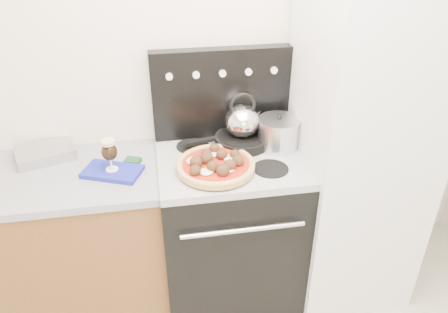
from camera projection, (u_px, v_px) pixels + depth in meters
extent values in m
cube|color=silver|center=(205.00, 77.00, 2.39)|extent=(3.50, 0.01, 2.50)
cube|color=brown|center=(31.00, 249.00, 2.40)|extent=(1.45, 0.60, 0.86)
cube|color=gray|center=(11.00, 181.00, 2.17)|extent=(1.48, 0.63, 0.04)
cube|color=black|center=(229.00, 228.00, 2.53)|extent=(0.76, 0.65, 0.88)
cube|color=#ADADB2|center=(230.00, 161.00, 2.30)|extent=(0.76, 0.65, 0.04)
cube|color=black|center=(221.00, 93.00, 2.40)|extent=(0.76, 0.08, 0.50)
cube|color=silver|center=(358.00, 144.00, 2.36)|extent=(0.64, 0.68, 1.90)
cube|color=silver|center=(46.00, 153.00, 2.31)|extent=(0.34, 0.29, 0.06)
cube|color=#1C229D|center=(112.00, 172.00, 2.18)|extent=(0.32, 0.26, 0.02)
cylinder|color=black|center=(216.00, 169.00, 2.18)|extent=(0.46, 0.46, 0.01)
cylinder|color=black|center=(242.00, 140.00, 2.40)|extent=(0.35, 0.35, 0.05)
cylinder|color=silver|center=(278.00, 134.00, 2.35)|extent=(0.25, 0.25, 0.16)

